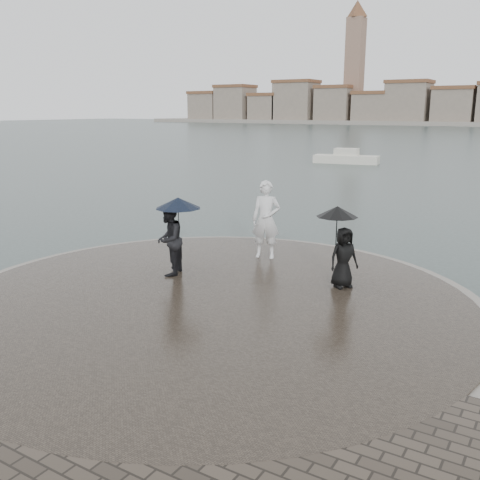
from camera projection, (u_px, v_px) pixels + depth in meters
The scene contains 6 objects.
ground at pixel (97, 375), 9.43m from camera, with size 400.00×400.00×0.00m, color #2B3835.
kerb_ring at pixel (210, 306), 12.28m from camera, with size 12.50×12.50×0.32m, color gray.
quay_tip at pixel (210, 305), 12.28m from camera, with size 11.90×11.90×0.36m, color #2D261E.
statue at pixel (266, 220), 15.32m from camera, with size 0.82×0.54×2.24m, color silver.
visitor_left at pixel (171, 231), 13.67m from camera, with size 1.32×1.23×2.04m.
visitor_right at pixel (341, 242), 12.80m from camera, with size 1.16×1.03×1.95m.
Camera 1 is at (6.67, -5.98, 4.55)m, focal length 40.00 mm.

